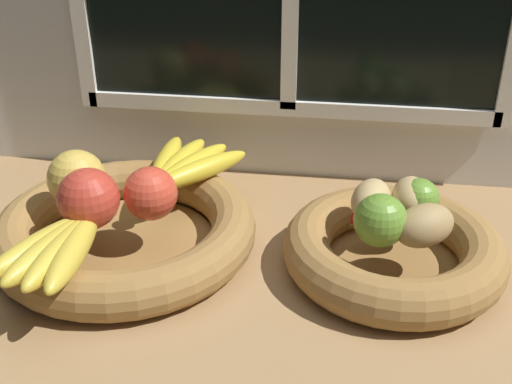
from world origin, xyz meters
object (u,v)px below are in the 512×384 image
Objects in this scene: lime_far at (418,199)px; apple_golden_left at (77,179)px; potato_oblong at (371,200)px; lime_near at (380,221)px; fruit_bowl_left at (126,231)px; fruit_bowl_right at (393,251)px; apple_red_front at (88,199)px; apple_red_right at (150,194)px; potato_small at (424,225)px; banana_bunch_back at (183,166)px; chili_pepper at (393,231)px; banana_bunch_front at (58,247)px; potato_back at (411,197)px.

apple_golden_left is at bearing -176.51° from lime_far.
potato_oblong is 1.21× the size of lime_near.
fruit_bowl_left and fruit_bowl_right have the same top height.
lime_near reaches higher than potato_oblong.
potato_oblong is (34.52, 6.78, -1.34)cm from apple_red_front.
fruit_bowl_left is at bearing -180.00° from fruit_bowl_right.
potato_oblong reaches higher than fruit_bowl_left.
apple_red_right reaches higher than potato_small.
potato_oblong is (26.44, -8.44, 1.03)cm from banana_bunch_back.
banana_bunch_front is at bearing -133.74° from chili_pepper.
potato_back reaches higher than banana_bunch_back.
apple_red_right is (-30.81, -1.20, 6.59)cm from fruit_bowl_right.
apple_red_right is 28.58cm from lime_near.
apple_red_front reaches higher than banana_bunch_front.
apple_red_front is at bearing -121.63° from fruit_bowl_left.
potato_small is (40.62, 1.40, -1.27)cm from apple_red_front.
potato_oblong is (-3.23, 2.51, 5.66)cm from fruit_bowl_right.
apple_red_front is 1.17× the size of potato_back.
potato_oblong is at bearing 4.50° from fruit_bowl_left.
banana_bunch_front is 2.66× the size of potato_back.
banana_bunch_back is 2.73× the size of potato_back.
lime_near is at bearing -4.57° from apple_red_right.
potato_oblong reaches higher than fruit_bowl_right.
apple_red_front is at bearing -156.13° from apple_red_right.
lime_far is (43.96, 2.68, -1.14)cm from apple_golden_left.
lime_near is (0.91, -5.99, 0.69)cm from potato_oblong.
apple_red_right is 0.87× the size of potato_small.
potato_oblong is at bearing -17.70° from banana_bunch_back.
potato_oblong is at bearing 138.58° from potato_small.
apple_red_front is at bearing -144.64° from chili_pepper.
apple_red_front reaches higher than potato_small.
potato_small is at bearing -23.01° from banana_bunch_back.
lime_far is 6.71cm from chili_pepper.
apple_golden_left is (-6.14, 0.80, 6.96)cm from fruit_bowl_left.
banana_bunch_back is at bearing -172.16° from chili_pepper.
apple_red_right reaches higher than fruit_bowl_right.
apple_red_right is at bearing 177.16° from potato_small.
potato_oblong is 6.01cm from lime_far.
fruit_bowl_right is 3.56× the size of potato_small.
apple_golden_left is at bearing -138.78° from banana_bunch_back.
potato_back is (32.60, 5.15, -0.89)cm from apple_red_right.
apple_red_front is (-2.63, -4.27, 7.02)cm from fruit_bowl_left.
apple_red_right is (10.45, -2.00, -0.35)cm from apple_golden_left.
apple_golden_left reaches higher than potato_small.
lime_far reaches higher than chili_pepper.
fruit_bowl_left is at bearing -7.39° from apple_golden_left.
apple_golden_left reaches higher than chili_pepper.
fruit_bowl_right is at bearing -20.25° from banana_bunch_back.
lime_near is 0.60× the size of chili_pepper.
apple_red_front is at bearing -169.16° from lime_far.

